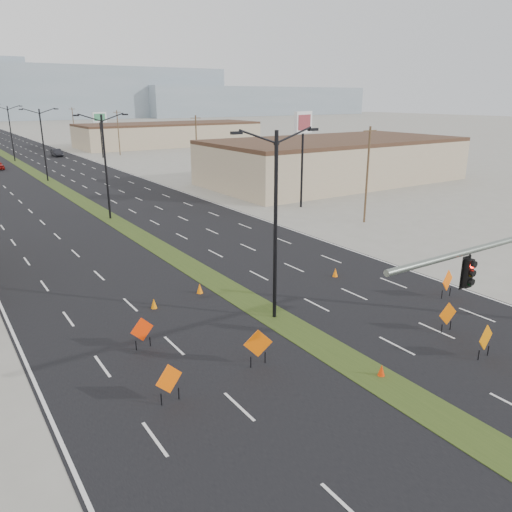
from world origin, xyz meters
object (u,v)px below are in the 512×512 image
construction_sign_1 (142,330)px  cone_1 (200,288)px  car_mid (57,153)px  construction_sign_3 (486,339)px  cone_0 (381,371)px  streetlight_2 (43,143)px  construction_sign_5 (448,315)px  construction_sign_0 (169,380)px  construction_sign_2 (258,345)px  streetlight_3 (11,132)px  pole_sign_east_far (100,121)px  streetlight_1 (105,164)px  cone_3 (154,304)px  cone_2 (335,272)px  streetlight_0 (276,221)px  pole_sign_east_near (303,129)px  construction_sign_4 (447,281)px

construction_sign_1 → cone_1: (5.54, 4.80, -0.63)m
car_mid → construction_sign_3: (-3.09, -96.91, 0.25)m
cone_0 → streetlight_2: bearing=90.3°
construction_sign_5 → car_mid: bearing=93.8°
streetlight_2 → construction_sign_0: bearing=-97.7°
construction_sign_1 → cone_1: size_ratio=2.49×
car_mid → construction_sign_0: 93.63m
construction_sign_2 → cone_1: (1.84, 9.18, -0.72)m
streetlight_3 → pole_sign_east_far: size_ratio=1.14×
streetlight_1 → car_mid: streetlight_1 is taller
streetlight_3 → cone_3: streetlight_3 is taller
construction_sign_3 → cone_3: (-10.45, 13.79, -0.69)m
cone_0 → pole_sign_east_far: 89.46m
streetlight_2 → construction_sign_2: bearing=-93.5°
streetlight_1 → cone_1: bearing=-94.5°
streetlight_3 → cone_2: 81.46m
construction_sign_0 → construction_sign_5: 14.58m
construction_sign_3 → pole_sign_east_far: 90.16m
streetlight_0 → streetlight_2: same height
streetlight_1 → pole_sign_east_near: size_ratio=0.99×
streetlight_3 → construction_sign_5: bearing=-86.0°
streetlight_1 → streetlight_2: size_ratio=1.00×
streetlight_1 → construction_sign_5: bearing=-79.5°
streetlight_0 → streetlight_3: same height
streetlight_1 → construction_sign_5: (6.34, -34.32, -4.47)m
construction_sign_5 → cone_0: size_ratio=2.87×
construction_sign_1 → cone_3: (2.30, 4.19, -0.65)m
cone_1 → cone_3: (-3.25, -0.61, -0.02)m
construction_sign_2 → cone_2: size_ratio=2.92×
streetlight_1 → construction_sign_1: 28.72m
car_mid → cone_3: size_ratio=7.50×
construction_sign_4 → pole_sign_east_near: pole_sign_east_near is taller
construction_sign_4 → cone_3: bearing=138.9°
streetlight_1 → cone_1: size_ratio=15.38×
construction_sign_1 → streetlight_1: bearing=66.1°
construction_sign_3 → cone_2: (1.77, 12.02, -0.69)m
construction_sign_3 → cone_0: size_ratio=2.99×
streetlight_3 → construction_sign_3: bearing=-86.7°
construction_sign_0 → construction_sign_4: 18.39m
cone_2 → construction_sign_3: bearing=-98.4°
streetlight_3 → construction_sign_4: streetlight_3 is taller
streetlight_1 → construction_sign_2: size_ratio=5.66×
streetlight_3 → construction_sign_2: (-3.61, -87.78, -4.37)m
construction_sign_1 → pole_sign_east_near: (26.58, 21.25, 7.35)m
cone_3 → cone_1: bearing=10.6°
construction_sign_0 → pole_sign_east_far: 88.07m
car_mid → pole_sign_east_far: bearing=-46.5°
car_mid → construction_sign_0: construction_sign_0 is taller
streetlight_1 → cone_3: 24.29m
streetlight_2 → cone_2: size_ratio=16.57×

